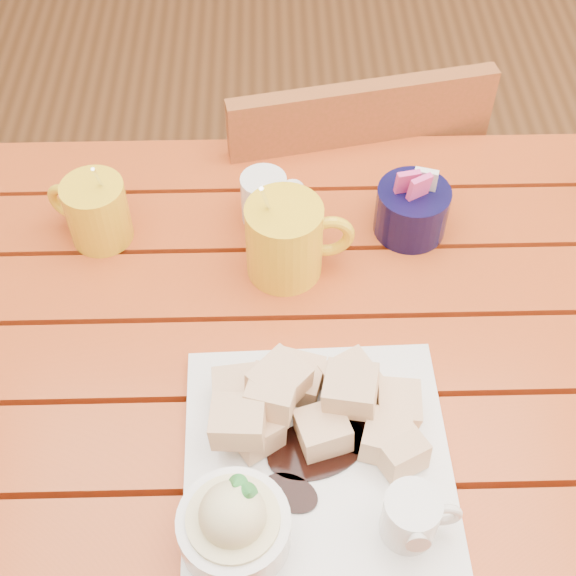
{
  "coord_description": "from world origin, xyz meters",
  "views": [
    {
      "loc": [
        -0.03,
        -0.54,
        1.54
      ],
      "look_at": [
        -0.01,
        0.05,
        0.82
      ],
      "focal_mm": 50.0,
      "sensor_mm": 36.0,
      "label": 1
    }
  ],
  "objects_px": {
    "table": "(297,403)",
    "coffee_mug_left": "(95,210)",
    "coffee_mug_right": "(287,239)",
    "dessert_plate": "(301,463)",
    "chair_far": "(334,219)"
  },
  "relations": [
    {
      "from": "coffee_mug_right",
      "to": "dessert_plate",
      "type": "bearing_deg",
      "value": -93.13
    },
    {
      "from": "table",
      "to": "coffee_mug_left",
      "type": "height_order",
      "value": "coffee_mug_left"
    },
    {
      "from": "coffee_mug_left",
      "to": "coffee_mug_right",
      "type": "xyz_separation_m",
      "value": [
        0.25,
        -0.06,
        0.01
      ]
    },
    {
      "from": "dessert_plate",
      "to": "coffee_mug_left",
      "type": "bearing_deg",
      "value": 125.39
    },
    {
      "from": "dessert_plate",
      "to": "coffee_mug_left",
      "type": "relative_size",
      "value": 2.12
    },
    {
      "from": "dessert_plate",
      "to": "coffee_mug_right",
      "type": "height_order",
      "value": "coffee_mug_right"
    },
    {
      "from": "dessert_plate",
      "to": "chair_far",
      "type": "height_order",
      "value": "dessert_plate"
    },
    {
      "from": "dessert_plate",
      "to": "coffee_mug_left",
      "type": "height_order",
      "value": "coffee_mug_left"
    },
    {
      "from": "coffee_mug_right",
      "to": "coffee_mug_left",
      "type": "bearing_deg",
      "value": 160.89
    },
    {
      "from": "table",
      "to": "chair_far",
      "type": "height_order",
      "value": "chair_far"
    },
    {
      "from": "dessert_plate",
      "to": "coffee_mug_right",
      "type": "bearing_deg",
      "value": 91.5
    },
    {
      "from": "table",
      "to": "chair_far",
      "type": "bearing_deg",
      "value": 80.13
    },
    {
      "from": "dessert_plate",
      "to": "chair_far",
      "type": "relative_size",
      "value": 0.34
    },
    {
      "from": "table",
      "to": "chair_far",
      "type": "distance_m",
      "value": 0.53
    },
    {
      "from": "coffee_mug_right",
      "to": "chair_far",
      "type": "relative_size",
      "value": 0.19
    }
  ]
}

